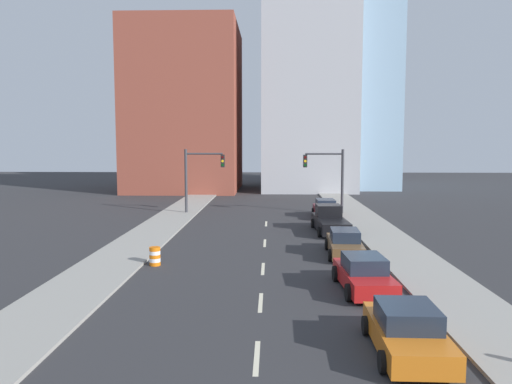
% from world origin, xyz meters
% --- Properties ---
extents(sidewalk_left, '(3.37, 89.98, 0.13)m').
position_xyz_m(sidewalk_left, '(-7.83, 44.99, 0.06)').
color(sidewalk_left, gray).
rests_on(sidewalk_left, ground).
extents(sidewalk_right, '(3.37, 89.98, 0.13)m').
position_xyz_m(sidewalk_right, '(7.83, 44.99, 0.06)').
color(sidewalk_right, gray).
rests_on(sidewalk_right, ground).
extents(lane_stripe_at_7m, '(0.16, 2.40, 0.01)m').
position_xyz_m(lane_stripe_at_7m, '(0.00, 7.43, 0.00)').
color(lane_stripe_at_7m, beige).
rests_on(lane_stripe_at_7m, ground).
extents(lane_stripe_at_12m, '(0.16, 2.40, 0.01)m').
position_xyz_m(lane_stripe_at_12m, '(0.00, 12.48, 0.00)').
color(lane_stripe_at_12m, beige).
rests_on(lane_stripe_at_12m, ground).
extents(lane_stripe_at_18m, '(0.16, 2.40, 0.01)m').
position_xyz_m(lane_stripe_at_18m, '(0.00, 17.77, 0.00)').
color(lane_stripe_at_18m, beige).
rests_on(lane_stripe_at_18m, ground).
extents(lane_stripe_at_24m, '(0.16, 2.40, 0.01)m').
position_xyz_m(lane_stripe_at_24m, '(0.00, 24.17, 0.00)').
color(lane_stripe_at_24m, beige).
rests_on(lane_stripe_at_24m, ground).
extents(lane_stripe_at_32m, '(0.16, 2.40, 0.01)m').
position_xyz_m(lane_stripe_at_32m, '(0.00, 31.66, 0.00)').
color(lane_stripe_at_32m, beige).
rests_on(lane_stripe_at_32m, ground).
extents(building_brick_left, '(14.00, 16.00, 21.44)m').
position_xyz_m(building_brick_left, '(-10.99, 60.01, 10.72)').
color(building_brick_left, brown).
rests_on(building_brick_left, ground).
extents(building_office_center, '(12.00, 20.00, 27.48)m').
position_xyz_m(building_office_center, '(5.13, 64.01, 13.74)').
color(building_office_center, '#A8A8AD').
rests_on(building_office_center, ground).
extents(building_glass_right, '(13.00, 20.00, 34.09)m').
position_xyz_m(building_glass_right, '(10.78, 68.01, 17.04)').
color(building_glass_right, '#8CADC6').
rests_on(building_glass_right, ground).
extents(traffic_signal_left, '(3.55, 0.35, 5.71)m').
position_xyz_m(traffic_signal_left, '(-6.12, 37.03, 3.66)').
color(traffic_signal_left, '#38383D').
rests_on(traffic_signal_left, ground).
extents(traffic_signal_right, '(3.55, 0.35, 5.71)m').
position_xyz_m(traffic_signal_right, '(5.58, 37.03, 3.66)').
color(traffic_signal_right, '#38383D').
rests_on(traffic_signal_right, ground).
extents(traffic_barrel, '(0.56, 0.56, 0.95)m').
position_xyz_m(traffic_barrel, '(-5.54, 18.28, 0.47)').
color(traffic_barrel, orange).
rests_on(traffic_barrel, ground).
extents(sedan_orange, '(2.21, 4.42, 1.45)m').
position_xyz_m(sedan_orange, '(4.46, 7.91, 0.66)').
color(sedan_orange, orange).
rests_on(sedan_orange, ground).
extents(sedan_red, '(2.29, 4.75, 1.50)m').
position_xyz_m(sedan_red, '(4.34, 14.25, 0.69)').
color(sedan_red, red).
rests_on(sedan_red, ground).
extents(sedan_brown, '(2.16, 4.78, 1.46)m').
position_xyz_m(sedan_brown, '(4.50, 20.90, 0.67)').
color(sedan_brown, brown).
rests_on(sedan_brown, ground).
extents(pickup_truck_black, '(2.40, 5.94, 1.84)m').
position_xyz_m(pickup_truck_black, '(4.54, 28.35, 0.76)').
color(pickup_truck_black, black).
rests_on(pickup_truck_black, ground).
extents(sedan_maroon, '(2.03, 4.74, 1.53)m').
position_xyz_m(sedan_maroon, '(4.96, 35.23, 0.69)').
color(sedan_maroon, maroon).
rests_on(sedan_maroon, ground).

